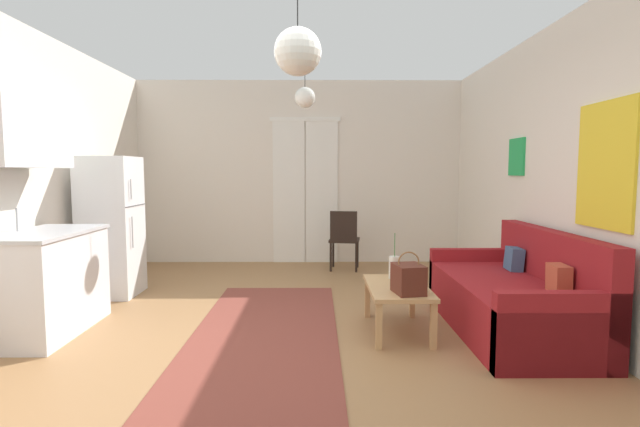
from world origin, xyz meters
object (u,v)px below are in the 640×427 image
Objects in this scene: bamboo_vase at (394,267)px; accent_chair at (344,237)px; pendant_lamp_far at (305,98)px; pendant_lamp_near at (298,52)px; handbag at (408,279)px; coffee_table at (397,292)px; couch at (517,300)px; refrigerator at (111,226)px.

bamboo_vase is 2.35m from accent_chair.
pendant_lamp_near is at bearing -89.49° from pendant_lamp_far.
handbag is 0.40× the size of accent_chair.
pendant_lamp_far reaches higher than bamboo_vase.
handbag is 2.70m from pendant_lamp_far.
accent_chair reaches higher than coffee_table.
pendant_lamp_far is (-1.90, 1.59, 2.00)m from couch.
bamboo_vase is 1.23× the size of handbag.
accent_chair is 1.05× the size of pendant_lamp_near.
pendant_lamp_far reaches higher than refrigerator.
handbag is at bearing -26.61° from refrigerator.
accent_chair is at bearing 97.20° from handbag.
coffee_table is (-1.06, -0.00, 0.07)m from couch.
couch is 2.09× the size of coffee_table.
pendant_lamp_far is (2.20, 0.31, 1.49)m from refrigerator.
handbag is at bearing -80.74° from coffee_table.
accent_chair is (-0.34, 2.33, -0.04)m from bamboo_vase.
coffee_table is at bearing 99.26° from handbag.
bamboo_vase is at bearing 61.02° from pendant_lamp_near.
pendant_lamp_near is at bearing -131.64° from handbag.
couch is at bearing -14.96° from bamboo_vase.
couch is 5.55× the size of handbag.
accent_chair is (-0.32, 2.61, 0.12)m from coffee_table.
refrigerator is at bearing 162.61° from couch.
bamboo_vase is 0.27× the size of refrigerator.
pendant_lamp_near is at bearing -118.98° from bamboo_vase.
couch is at bearing 14.59° from handbag.
handbag is (0.04, -0.26, 0.18)m from coffee_table.
handbag is at bearing -64.37° from pendant_lamp_far.
coffee_table is 1.13× the size of pendant_lamp_near.
bamboo_vase reaches higher than handbag.
pendant_lamp_near is 1.29× the size of pendant_lamp_far.
accent_chair is at bearing 82.54° from pendant_lamp_near.
bamboo_vase is 2.36m from pendant_lamp_far.
refrigerator is 2.68m from pendant_lamp_far.
pendant_lamp_far reaches higher than accent_chair.
pendant_lamp_near is at bearing 90.45° from accent_chair.
bamboo_vase reaches higher than coffee_table.
refrigerator reaches higher than coffee_table.
refrigerator reaches higher than handbag.
coffee_table is at bearing -22.88° from refrigerator.
accent_chair is 2.13m from pendant_lamp_far.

